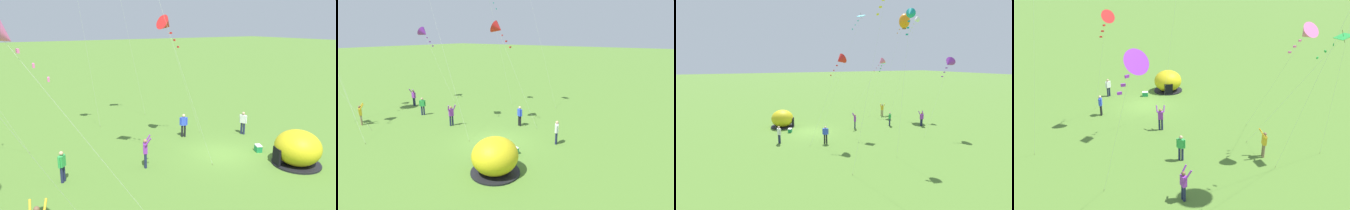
% 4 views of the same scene
% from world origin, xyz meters
% --- Properties ---
extents(ground_plane, '(300.00, 300.00, 0.00)m').
position_xyz_m(ground_plane, '(0.00, 0.00, 0.00)').
color(ground_plane, '#517A2D').
extents(popup_tent, '(2.81, 2.81, 2.10)m').
position_xyz_m(popup_tent, '(-3.41, -2.73, 1.00)').
color(popup_tent, gold).
rests_on(popup_tent, ground).
extents(cooler_box, '(0.64, 0.56, 0.44)m').
position_xyz_m(cooler_box, '(-0.80, -2.29, 0.22)').
color(cooler_box, '#1E8C4C').
rests_on(cooler_box, ground).
extents(person_far_back, '(0.56, 0.35, 1.72)m').
position_xyz_m(person_far_back, '(2.32, -3.83, 0.96)').
color(person_far_back, '#1E2347').
rests_on(person_far_back, ground).
extents(person_arms_raised, '(0.72, 0.63, 1.89)m').
position_xyz_m(person_arms_raised, '(0.72, 5.10, 1.00)').
color(person_arms_raised, '#1E2347').
rests_on(person_arms_raised, ground).
extents(person_with_toddler, '(0.37, 0.55, 1.72)m').
position_xyz_m(person_with_toddler, '(4.06, 0.34, 0.96)').
color(person_with_toddler, black).
rests_on(person_with_toddler, ground).
extents(person_watching_sky, '(0.44, 0.44, 1.72)m').
position_xyz_m(person_watching_sky, '(1.29, 9.65, 0.96)').
color(person_watching_sky, '#1E2347').
rests_on(person_watching_sky, ground).
extents(kite_red, '(1.38, 4.08, 8.63)m').
position_xyz_m(kite_red, '(3.45, 2.16, 8.02)').
color(kite_red, silver).
rests_on(kite_red, ground).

